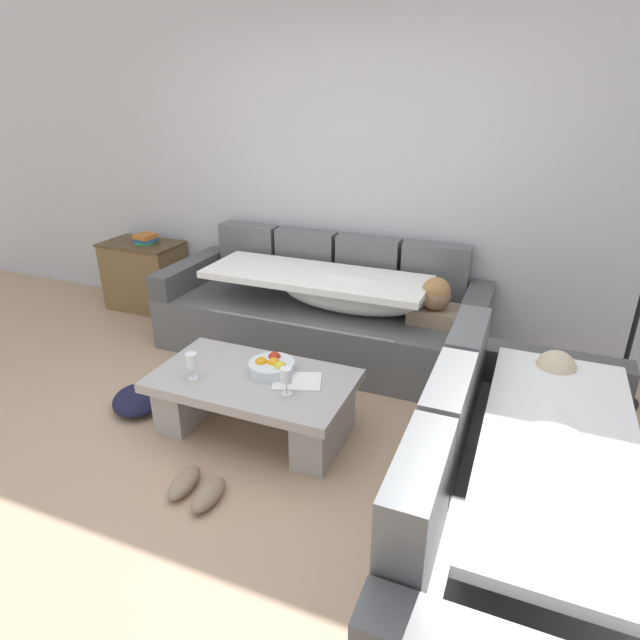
% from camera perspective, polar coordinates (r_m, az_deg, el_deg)
% --- Properties ---
extents(ground_plane, '(14.00, 14.00, 0.00)m').
position_cam_1_polar(ground_plane, '(3.10, -9.93, -16.21)').
color(ground_plane, tan).
extents(back_wall, '(9.00, 0.10, 2.70)m').
position_cam_1_polar(back_wall, '(4.38, 4.12, 15.50)').
color(back_wall, '#BABBBE').
rests_on(back_wall, ground_plane).
extents(couch_along_wall, '(2.53, 0.92, 0.88)m').
position_cam_1_polar(couch_along_wall, '(4.20, 0.57, 0.68)').
color(couch_along_wall, '#585A5C').
rests_on(couch_along_wall, ground_plane).
extents(couch_near_window, '(0.92, 2.04, 0.88)m').
position_cam_1_polar(couch_near_window, '(2.58, 20.86, -17.51)').
color(couch_near_window, '#585A5C').
rests_on(couch_near_window, ground_plane).
extents(coffee_table, '(1.20, 0.68, 0.38)m').
position_cam_1_polar(coffee_table, '(3.31, -7.07, -8.14)').
color(coffee_table, '#A39E9A').
rests_on(coffee_table, ground_plane).
extents(fruit_bowl, '(0.28, 0.28, 0.10)m').
position_cam_1_polar(fruit_bowl, '(3.25, -5.15, -4.94)').
color(fruit_bowl, silver).
rests_on(fruit_bowl, coffee_table).
extents(wine_glass_near_left, '(0.07, 0.07, 0.17)m').
position_cam_1_polar(wine_glass_near_left, '(3.22, -13.57, -4.31)').
color(wine_glass_near_left, silver).
rests_on(wine_glass_near_left, coffee_table).
extents(wine_glass_near_right, '(0.07, 0.07, 0.17)m').
position_cam_1_polar(wine_glass_near_right, '(2.98, -3.65, -6.02)').
color(wine_glass_near_right, silver).
rests_on(wine_glass_near_right, coffee_table).
extents(open_magazine, '(0.33, 0.29, 0.01)m').
position_cam_1_polar(open_magazine, '(3.15, -2.45, -6.55)').
color(open_magazine, white).
rests_on(open_magazine, coffee_table).
extents(side_cabinet, '(0.72, 0.44, 0.64)m').
position_cam_1_polar(side_cabinet, '(5.35, -18.17, 4.55)').
color(side_cabinet, brown).
rests_on(side_cabinet, ground_plane).
extents(book_stack_on_cabinet, '(0.18, 0.20, 0.09)m').
position_cam_1_polar(book_stack_on_cabinet, '(5.21, -18.12, 8.25)').
color(book_stack_on_cabinet, '#338C59').
rests_on(book_stack_on_cabinet, side_cabinet).
extents(pair_of_shoes, '(0.31, 0.30, 0.09)m').
position_cam_1_polar(pair_of_shoes, '(3.00, -13.06, -17.10)').
color(pair_of_shoes, '#8C7259').
rests_on(pair_of_shoes, ground_plane).
extents(crumpled_garment, '(0.49, 0.51, 0.12)m').
position_cam_1_polar(crumpled_garment, '(3.79, -18.91, -8.05)').
color(crumpled_garment, '#191933').
rests_on(crumpled_garment, ground_plane).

